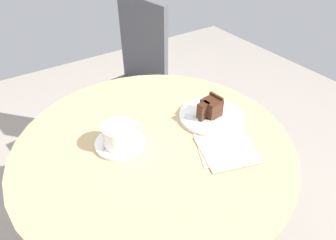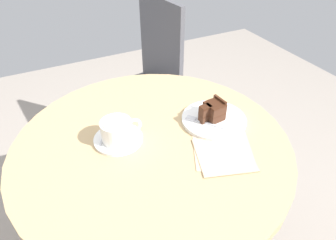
{
  "view_description": "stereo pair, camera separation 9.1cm",
  "coord_description": "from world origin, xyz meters",
  "px_view_note": "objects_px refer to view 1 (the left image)",
  "views": [
    {
      "loc": [
        -0.33,
        -0.58,
        1.35
      ],
      "look_at": [
        0.07,
        0.02,
        0.79
      ],
      "focal_mm": 32.0,
      "sensor_mm": 36.0,
      "label": 1
    },
    {
      "loc": [
        -0.26,
        -0.63,
        1.35
      ],
      "look_at": [
        0.07,
        0.02,
        0.79
      ],
      "focal_mm": 32.0,
      "sensor_mm": 36.0,
      "label": 2
    }
  ],
  "objects_px": {
    "teaspoon": "(106,136)",
    "napkin": "(226,147)",
    "coffee_cup": "(119,134)",
    "fork": "(199,119)",
    "cake_slice": "(209,107)",
    "cake_plate": "(211,116)",
    "cafe_chair": "(132,78)",
    "saucer": "(120,143)"
  },
  "relations": [
    {
      "from": "coffee_cup",
      "to": "cake_slice",
      "type": "distance_m",
      "value": 0.31
    },
    {
      "from": "coffee_cup",
      "to": "teaspoon",
      "type": "relative_size",
      "value": 1.48
    },
    {
      "from": "cake_slice",
      "to": "saucer",
      "type": "bearing_deg",
      "value": 171.8
    },
    {
      "from": "cafe_chair",
      "to": "coffee_cup",
      "type": "bearing_deg",
      "value": -38.03
    },
    {
      "from": "coffee_cup",
      "to": "teaspoon",
      "type": "xyz_separation_m",
      "value": [
        -0.02,
        0.05,
        -0.03
      ]
    },
    {
      "from": "napkin",
      "to": "cake_slice",
      "type": "bearing_deg",
      "value": 70.1
    },
    {
      "from": "fork",
      "to": "cake_slice",
      "type": "bearing_deg",
      "value": -122.56
    },
    {
      "from": "fork",
      "to": "napkin",
      "type": "xyz_separation_m",
      "value": [
        -0.01,
        -0.14,
        -0.01
      ]
    },
    {
      "from": "saucer",
      "to": "napkin",
      "type": "height_order",
      "value": "saucer"
    },
    {
      "from": "fork",
      "to": "napkin",
      "type": "bearing_deg",
      "value": 140.15
    },
    {
      "from": "saucer",
      "to": "cake_slice",
      "type": "relative_size",
      "value": 1.75
    },
    {
      "from": "fork",
      "to": "napkin",
      "type": "relative_size",
      "value": 0.5
    },
    {
      "from": "cake_plate",
      "to": "napkin",
      "type": "bearing_deg",
      "value": -112.89
    },
    {
      "from": "teaspoon",
      "to": "coffee_cup",
      "type": "bearing_deg",
      "value": -121.03
    },
    {
      "from": "saucer",
      "to": "coffee_cup",
      "type": "distance_m",
      "value": 0.04
    },
    {
      "from": "saucer",
      "to": "cake_plate",
      "type": "relative_size",
      "value": 0.7
    },
    {
      "from": "napkin",
      "to": "fork",
      "type": "bearing_deg",
      "value": 86.8
    },
    {
      "from": "coffee_cup",
      "to": "cake_slice",
      "type": "relative_size",
      "value": 1.48
    },
    {
      "from": "teaspoon",
      "to": "cafe_chair",
      "type": "height_order",
      "value": "cafe_chair"
    },
    {
      "from": "coffee_cup",
      "to": "cafe_chair",
      "type": "height_order",
      "value": "cafe_chair"
    },
    {
      "from": "cake_plate",
      "to": "cafe_chair",
      "type": "height_order",
      "value": "cafe_chair"
    },
    {
      "from": "coffee_cup",
      "to": "teaspoon",
      "type": "bearing_deg",
      "value": 115.64
    },
    {
      "from": "coffee_cup",
      "to": "napkin",
      "type": "height_order",
      "value": "coffee_cup"
    },
    {
      "from": "fork",
      "to": "teaspoon",
      "type": "bearing_deg",
      "value": 36.03
    },
    {
      "from": "teaspoon",
      "to": "napkin",
      "type": "xyz_separation_m",
      "value": [
        0.28,
        -0.23,
        -0.01
      ]
    },
    {
      "from": "coffee_cup",
      "to": "cake_plate",
      "type": "bearing_deg",
      "value": -7.89
    },
    {
      "from": "saucer",
      "to": "cafe_chair",
      "type": "bearing_deg",
      "value": 60.38
    },
    {
      "from": "coffee_cup",
      "to": "cake_plate",
      "type": "distance_m",
      "value": 0.32
    },
    {
      "from": "fork",
      "to": "cafe_chair",
      "type": "relative_size",
      "value": 0.12
    },
    {
      "from": "teaspoon",
      "to": "cake_slice",
      "type": "height_order",
      "value": "cake_slice"
    },
    {
      "from": "napkin",
      "to": "cake_plate",
      "type": "bearing_deg",
      "value": 67.11
    },
    {
      "from": "coffee_cup",
      "to": "saucer",
      "type": "bearing_deg",
      "value": 78.24
    },
    {
      "from": "cake_slice",
      "to": "cafe_chair",
      "type": "xyz_separation_m",
      "value": [
        0.06,
        0.68,
        -0.23
      ]
    },
    {
      "from": "coffee_cup",
      "to": "napkin",
      "type": "bearing_deg",
      "value": -35.47
    },
    {
      "from": "teaspoon",
      "to": "cafe_chair",
      "type": "relative_size",
      "value": 0.09
    },
    {
      "from": "teaspoon",
      "to": "napkin",
      "type": "bearing_deg",
      "value": -96.23
    },
    {
      "from": "coffee_cup",
      "to": "napkin",
      "type": "relative_size",
      "value": 0.55
    },
    {
      "from": "cake_plate",
      "to": "cake_slice",
      "type": "bearing_deg",
      "value": 139.56
    },
    {
      "from": "coffee_cup",
      "to": "cake_plate",
      "type": "xyz_separation_m",
      "value": [
        0.31,
        -0.04,
        -0.04
      ]
    },
    {
      "from": "cake_slice",
      "to": "coffee_cup",
      "type": "bearing_deg",
      "value": 172.94
    },
    {
      "from": "saucer",
      "to": "cafe_chair",
      "type": "xyz_separation_m",
      "value": [
        0.36,
        0.64,
        -0.19
      ]
    },
    {
      "from": "saucer",
      "to": "teaspoon",
      "type": "bearing_deg",
      "value": 120.06
    }
  ]
}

